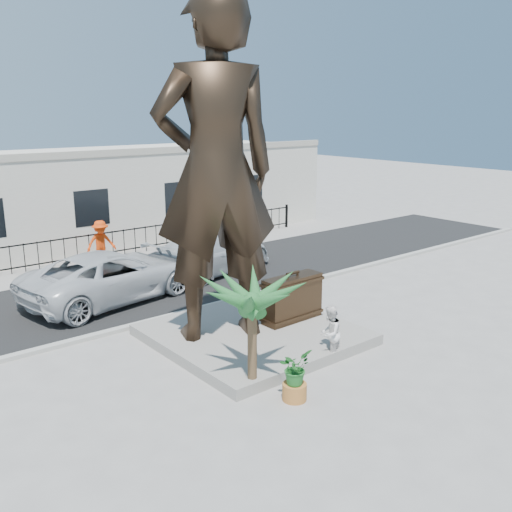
# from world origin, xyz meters

# --- Properties ---
(ground) EXTENTS (100.00, 100.00, 0.00)m
(ground) POSITION_xyz_m (0.00, 0.00, 0.00)
(ground) COLOR #9E9991
(ground) RESTS_ON ground
(street) EXTENTS (40.00, 7.00, 0.01)m
(street) POSITION_xyz_m (0.00, 8.00, 0.01)
(street) COLOR black
(street) RESTS_ON ground
(curb) EXTENTS (40.00, 0.25, 0.12)m
(curb) POSITION_xyz_m (0.00, 4.50, 0.06)
(curb) COLOR #A5A399
(curb) RESTS_ON ground
(far_sidewalk) EXTENTS (40.00, 2.50, 0.02)m
(far_sidewalk) POSITION_xyz_m (0.00, 12.00, 0.01)
(far_sidewalk) COLOR #9E9991
(far_sidewalk) RESTS_ON ground
(plinth) EXTENTS (5.20, 5.20, 0.30)m
(plinth) POSITION_xyz_m (-0.50, 1.50, 0.15)
(plinth) COLOR gray
(plinth) RESTS_ON ground
(fence) EXTENTS (22.00, 0.10, 1.20)m
(fence) POSITION_xyz_m (0.00, 12.80, 0.60)
(fence) COLOR black
(fence) RESTS_ON ground
(building) EXTENTS (28.00, 7.00, 4.40)m
(building) POSITION_xyz_m (0.00, 17.00, 2.20)
(building) COLOR silver
(building) RESTS_ON ground
(statue) EXTENTS (3.87, 3.20, 9.10)m
(statue) POSITION_xyz_m (-1.45, 1.90, 4.85)
(statue) COLOR black
(statue) RESTS_ON plinth
(suitcase) EXTENTS (1.94, 0.66, 1.36)m
(suitcase) POSITION_xyz_m (0.89, 1.38, 0.98)
(suitcase) COLOR #362516
(suitcase) RESTS_ON plinth
(tourist) EXTENTS (0.90, 0.83, 1.50)m
(tourist) POSITION_xyz_m (0.17, -0.85, 0.75)
(tourist) COLOR white
(tourist) RESTS_ON ground
(car_white) EXTENTS (6.61, 3.86, 1.73)m
(car_white) POSITION_xyz_m (-2.10, 7.30, 0.87)
(car_white) COLOR silver
(car_white) RESTS_ON street
(car_silver) EXTENTS (6.07, 3.55, 1.65)m
(car_silver) POSITION_xyz_m (2.54, 7.98, 0.84)
(car_silver) COLOR silver
(car_silver) RESTS_ON street
(worker) EXTENTS (1.30, 0.83, 1.92)m
(worker) POSITION_xyz_m (-0.45, 11.78, 0.98)
(worker) COLOR #E63E0C
(worker) RESTS_ON far_sidewalk
(palm_tree) EXTENTS (1.80, 1.80, 3.20)m
(palm_tree) POSITION_xyz_m (-2.43, -0.85, 0.00)
(palm_tree) COLOR #205A28
(palm_tree) RESTS_ON ground
(planter) EXTENTS (0.56, 0.56, 0.40)m
(planter) POSITION_xyz_m (-2.00, -1.84, 0.20)
(planter) COLOR #B06B2E
(planter) RESTS_ON ground
(shrub) EXTENTS (0.88, 0.81, 0.80)m
(shrub) POSITION_xyz_m (-2.00, -1.84, 0.80)
(shrub) COLOR #216726
(shrub) RESTS_ON planter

